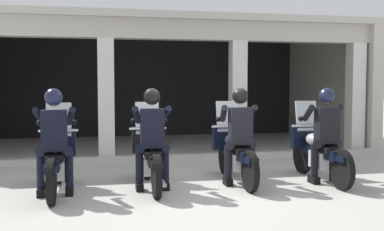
{
  "coord_description": "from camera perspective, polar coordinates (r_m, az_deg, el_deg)",
  "views": [
    {
      "loc": [
        -1.5,
        -6.94,
        1.62
      ],
      "look_at": [
        0.0,
        0.45,
        1.12
      ],
      "focal_mm": 42.32,
      "sensor_mm": 36.0,
      "label": 1
    }
  ],
  "objects": [
    {
      "name": "ground_plane",
      "position": [
        10.18,
        -2.87,
        -5.39
      ],
      "size": [
        80.0,
        80.0,
        0.0
      ],
      "primitive_type": "plane",
      "color": "#A8A59E"
    },
    {
      "name": "station_building",
      "position": [
        12.87,
        -4.2,
        5.85
      ],
      "size": [
        10.14,
        5.19,
        3.25
      ],
      "color": "black",
      "rests_on": "ground"
    },
    {
      "name": "kerb_strip",
      "position": [
        9.87,
        -1.83,
        -5.32
      ],
      "size": [
        9.64,
        0.24,
        0.12
      ],
      "primitive_type": "cube",
      "color": "#B7B5AD",
      "rests_on": "ground"
    },
    {
      "name": "motorcycle_far_left",
      "position": [
        7.26,
        -16.66,
        -5.27
      ],
      "size": [
        0.62,
        2.04,
        1.35
      ],
      "rotation": [
        0.0,
        0.0,
        -0.02
      ],
      "color": "black",
      "rests_on": "ground"
    },
    {
      "name": "police_officer_far_left",
      "position": [
        6.92,
        -16.95,
        -2.06
      ],
      "size": [
        0.63,
        0.61,
        1.58
      ],
      "rotation": [
        0.0,
        0.0,
        -0.02
      ],
      "color": "black",
      "rests_on": "ground"
    },
    {
      "name": "motorcycle_center_left",
      "position": [
        7.35,
        -5.28,
        -5.02
      ],
      "size": [
        0.62,
        2.04,
        1.35
      ],
      "rotation": [
        0.0,
        0.0,
        0.02
      ],
      "color": "black",
      "rests_on": "ground"
    },
    {
      "name": "police_officer_center_left",
      "position": [
        7.01,
        -5.06,
        -1.83
      ],
      "size": [
        0.63,
        0.61,
        1.58
      ],
      "rotation": [
        0.0,
        0.0,
        0.02
      ],
      "color": "black",
      "rests_on": "ground"
    },
    {
      "name": "motorcycle_center_right",
      "position": [
        7.73,
        5.39,
        -4.59
      ],
      "size": [
        0.62,
        2.04,
        1.35
      ],
      "rotation": [
        0.0,
        0.0,
        -0.04
      ],
      "color": "black",
      "rests_on": "ground"
    },
    {
      "name": "police_officer_center_right",
      "position": [
        7.4,
        6.04,
        -1.54
      ],
      "size": [
        0.63,
        0.61,
        1.58
      ],
      "rotation": [
        0.0,
        0.0,
        -0.04
      ],
      "color": "black",
      "rests_on": "ground"
    },
    {
      "name": "motorcycle_far_right",
      "position": [
        8.13,
        15.51,
        -4.29
      ],
      "size": [
        0.62,
        2.04,
        1.35
      ],
      "rotation": [
        0.0,
        0.0,
        0.1
      ],
      "color": "black",
      "rests_on": "ground"
    },
    {
      "name": "police_officer_far_right",
      "position": [
        7.83,
        16.5,
        -1.39
      ],
      "size": [
        0.63,
        0.61,
        1.58
      ],
      "rotation": [
        0.0,
        0.0,
        0.1
      ],
      "color": "black",
      "rests_on": "ground"
    }
  ]
}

